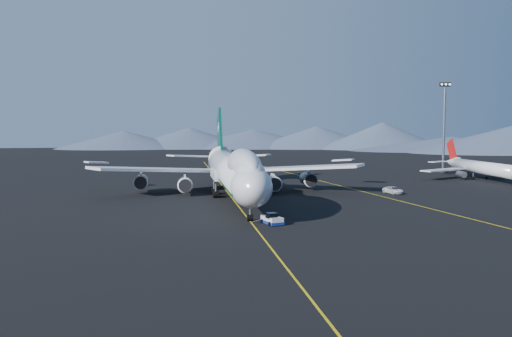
{
  "coord_description": "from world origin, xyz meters",
  "views": [
    {
      "loc": [
        -11.8,
        -114.4,
        15.5
      ],
      "look_at": [
        5.06,
        1.89,
        6.0
      ],
      "focal_mm": 40.0,
      "sensor_mm": 36.0,
      "label": 1
    }
  ],
  "objects": [
    {
      "name": "taxiway_line_side",
      "position": [
        30.0,
        10.0,
        0.01
      ],
      "size": [
        28.08,
        198.09,
        0.01
      ],
      "primitive_type": "cube",
      "rotation": [
        0.0,
        0.0,
        0.14
      ],
      "color": "gold",
      "rests_on": "ground"
    },
    {
      "name": "floodlight_mast",
      "position": [
        71.04,
        51.84,
        14.1
      ],
      "size": [
        3.44,
        2.58,
        27.83
      ],
      "rotation": [
        0.0,
        0.0,
        0.02
      ],
      "color": "black",
      "rests_on": "ground"
    },
    {
      "name": "ground",
      "position": [
        0.0,
        0.0,
        0.0
      ],
      "size": [
        500.0,
        500.0,
        0.0
      ],
      "primitive_type": "plane",
      "color": "black",
      "rests_on": "ground"
    },
    {
      "name": "service_van",
      "position": [
        35.62,
        3.58,
        0.76
      ],
      "size": [
        3.52,
        5.83,
        1.51
      ],
      "primitive_type": "imported",
      "rotation": [
        0.0,
        0.0,
        0.19
      ],
      "color": "silver",
      "rests_on": "ground"
    },
    {
      "name": "pushback_tug",
      "position": [
        3.0,
        -29.5,
        0.57
      ],
      "size": [
        3.27,
        4.62,
        1.82
      ],
      "rotation": [
        0.0,
        0.0,
        0.28
      ],
      "color": "silver",
      "rests_on": "ground"
    },
    {
      "name": "second_jet",
      "position": [
        70.51,
        29.08,
        3.29
      ],
      "size": [
        33.77,
        38.15,
        10.86
      ],
      "rotation": [
        0.0,
        0.0,
        -0.23
      ],
      "color": "silver",
      "rests_on": "ground"
    },
    {
      "name": "taxiway_line_main",
      "position": [
        0.0,
        0.0,
        0.01
      ],
      "size": [
        0.25,
        220.0,
        0.01
      ],
      "primitive_type": "cube",
      "color": "gold",
      "rests_on": "ground"
    },
    {
      "name": "boeing_747",
      "position": [
        0.0,
        0.03,
        5.81
      ],
      "size": [
        59.62,
        72.43,
        19.37
      ],
      "color": "silver",
      "rests_on": "ground"
    }
  ]
}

